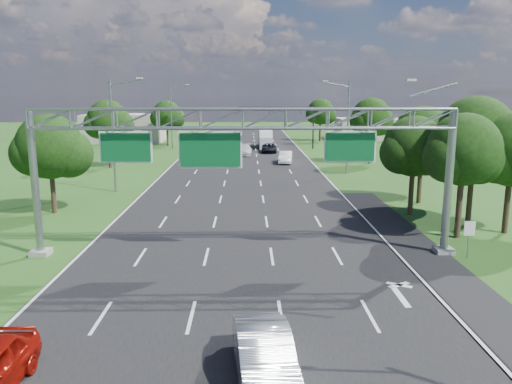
{
  "coord_description": "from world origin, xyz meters",
  "views": [
    {
      "loc": [
        0.47,
        -14.66,
        8.84
      ],
      "look_at": [
        0.95,
        12.61,
        3.41
      ],
      "focal_mm": 35.0,
      "sensor_mm": 36.0,
      "label": 1
    }
  ],
  "objects_px": {
    "silver_sedan": "(265,356)",
    "box_truck": "(265,139)",
    "sign_gantry": "(245,130)",
    "traffic_signal": "(291,116)",
    "regulatory_sign": "(469,232)"
  },
  "relations": [
    {
      "from": "traffic_signal",
      "to": "silver_sedan",
      "type": "relative_size",
      "value": 2.49
    },
    {
      "from": "regulatory_sign",
      "to": "box_truck",
      "type": "bearing_deg",
      "value": 99.0
    },
    {
      "from": "traffic_signal",
      "to": "box_truck",
      "type": "height_order",
      "value": "traffic_signal"
    },
    {
      "from": "sign_gantry",
      "to": "box_truck",
      "type": "relative_size",
      "value": 3.15
    },
    {
      "from": "traffic_signal",
      "to": "silver_sedan",
      "type": "height_order",
      "value": "traffic_signal"
    },
    {
      "from": "regulatory_sign",
      "to": "silver_sedan",
      "type": "height_order",
      "value": "regulatory_sign"
    },
    {
      "from": "regulatory_sign",
      "to": "traffic_signal",
      "type": "distance_m",
      "value": 54.37
    },
    {
      "from": "silver_sedan",
      "to": "box_truck",
      "type": "xyz_separation_m",
      "value": [
        2.44,
        68.09,
        0.54
      ]
    },
    {
      "from": "sign_gantry",
      "to": "silver_sedan",
      "type": "height_order",
      "value": "sign_gantry"
    },
    {
      "from": "sign_gantry",
      "to": "regulatory_sign",
      "type": "relative_size",
      "value": 11.19
    },
    {
      "from": "regulatory_sign",
      "to": "box_truck",
      "type": "distance_m",
      "value": 57.33
    },
    {
      "from": "regulatory_sign",
      "to": "traffic_signal",
      "type": "relative_size",
      "value": 0.17
    },
    {
      "from": "silver_sedan",
      "to": "traffic_signal",
      "type": "bearing_deg",
      "value": 78.74
    },
    {
      "from": "sign_gantry",
      "to": "traffic_signal",
      "type": "xyz_separation_m",
      "value": [
        7.15,
        53.0,
        -1.72
      ]
    },
    {
      "from": "regulatory_sign",
      "to": "box_truck",
      "type": "relative_size",
      "value": 0.28
    }
  ]
}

